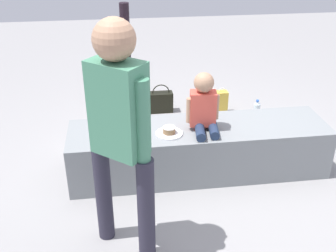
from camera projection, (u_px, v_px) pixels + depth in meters
name	position (u px, v px, depth m)	size (l,w,h in m)	color
ground_plane	(198.00, 170.00, 3.58)	(12.00, 12.00, 0.00)	gray
concrete_ledge	(199.00, 149.00, 3.48)	(2.18, 0.56, 0.43)	gray
child_seated	(204.00, 105.00, 3.25)	(0.28, 0.33, 0.48)	#1F2E4C
adult_standing	(119.00, 124.00, 2.34)	(0.38, 0.35, 1.54)	#292636
cake_plate	(169.00, 132.00, 3.26)	(0.22, 0.22, 0.07)	white
gift_bag	(217.00, 102.00, 4.56)	(0.22, 0.11, 0.30)	gold
railing_post	(127.00, 64.00, 4.81)	(0.36, 0.36, 1.14)	black
water_bottle_near_gift	(257.00, 110.00, 4.45)	(0.07, 0.07, 0.22)	silver
party_cup_red	(226.00, 133.00, 4.08)	(0.08, 0.08, 0.10)	red
cake_box_white	(90.00, 139.00, 3.94)	(0.31, 0.28, 0.14)	white
handbag_black_leather	(161.00, 102.00, 4.59)	(0.26, 0.13, 0.33)	black
handbag_brown_canvas	(189.00, 134.00, 3.92)	(0.32, 0.14, 0.34)	brown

